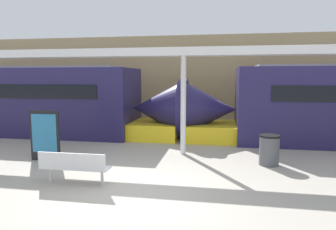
{
  "coord_description": "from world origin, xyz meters",
  "views": [
    {
      "loc": [
        1.86,
        -6.5,
        2.7
      ],
      "look_at": [
        0.11,
        3.6,
        1.4
      ],
      "focal_mm": 32.0,
      "sensor_mm": 36.0,
      "label": 1
    }
  ],
  "objects_px": {
    "poster_board": "(45,135)",
    "support_column_near": "(183,106)",
    "train_right": "(10,101)",
    "bench_near": "(74,165)",
    "trash_bin": "(269,150)"
  },
  "relations": [
    {
      "from": "trash_bin",
      "to": "support_column_near",
      "type": "relative_size",
      "value": 0.28
    },
    {
      "from": "bench_near",
      "to": "poster_board",
      "type": "bearing_deg",
      "value": 136.17
    },
    {
      "from": "trash_bin",
      "to": "support_column_near",
      "type": "distance_m",
      "value": 3.17
    },
    {
      "from": "poster_board",
      "to": "support_column_near",
      "type": "bearing_deg",
      "value": 20.83
    },
    {
      "from": "poster_board",
      "to": "bench_near",
      "type": "bearing_deg",
      "value": -44.07
    },
    {
      "from": "trash_bin",
      "to": "poster_board",
      "type": "bearing_deg",
      "value": -174.07
    },
    {
      "from": "train_right",
      "to": "trash_bin",
      "type": "bearing_deg",
      "value": -17.41
    },
    {
      "from": "bench_near",
      "to": "support_column_near",
      "type": "xyz_separation_m",
      "value": [
        2.33,
        3.54,
        1.2
      ]
    },
    {
      "from": "trash_bin",
      "to": "poster_board",
      "type": "height_order",
      "value": "poster_board"
    },
    {
      "from": "support_column_near",
      "to": "train_right",
      "type": "bearing_deg",
      "value": 162.74
    },
    {
      "from": "train_right",
      "to": "poster_board",
      "type": "height_order",
      "value": "train_right"
    },
    {
      "from": "bench_near",
      "to": "support_column_near",
      "type": "relative_size",
      "value": 0.52
    },
    {
      "from": "train_right",
      "to": "support_column_near",
      "type": "distance_m",
      "value": 9.26
    },
    {
      "from": "train_right",
      "to": "support_column_near",
      "type": "bearing_deg",
      "value": -17.26
    },
    {
      "from": "poster_board",
      "to": "trash_bin",
      "type": "bearing_deg",
      "value": 5.93
    }
  ]
}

